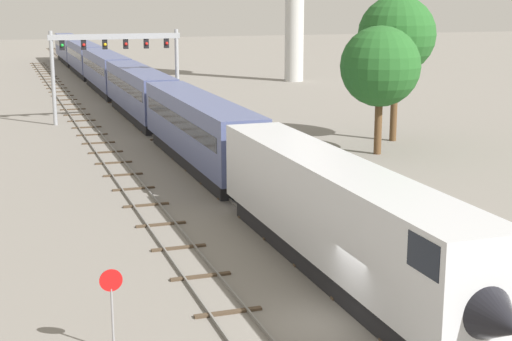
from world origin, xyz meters
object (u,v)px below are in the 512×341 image
passenger_train (119,80)px  trackside_tree_left (380,67)px  trackside_tree_mid (397,35)px  signal_gantry (116,55)px  stop_sign (112,298)px

passenger_train → trackside_tree_left: 37.37m
trackside_tree_left → trackside_tree_mid: trackside_tree_mid is taller
signal_gantry → trackside_tree_left: bearing=-53.4°
signal_gantry → stop_sign: bearing=-99.1°
signal_gantry → stop_sign: 49.09m
passenger_train → signal_gantry: signal_gantry is taller
stop_sign → trackside_tree_left: 36.08m
stop_sign → trackside_tree_mid: (27.47, 31.29, 6.63)m
trackside_tree_left → passenger_train: bearing=111.7°
signal_gantry → stop_sign: size_ratio=4.20×
passenger_train → trackside_tree_left: size_ratio=14.27×
stop_sign → trackside_tree_left: size_ratio=0.30×
passenger_train → stop_sign: (-10.00, -61.33, -0.74)m
trackside_tree_left → signal_gantry: bearing=126.6°
signal_gantry → trackside_tree_mid: 26.13m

